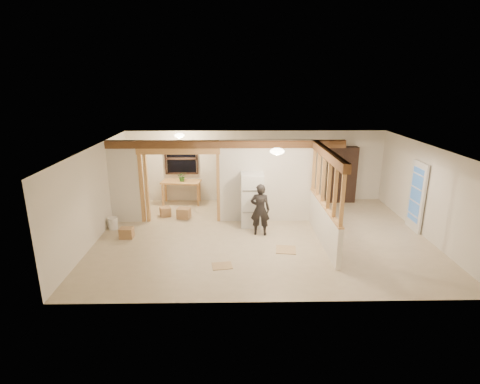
{
  "coord_description": "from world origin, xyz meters",
  "views": [
    {
      "loc": [
        -0.79,
        -9.64,
        4.19
      ],
      "look_at": [
        -0.61,
        0.4,
        1.16
      ],
      "focal_mm": 28.0,
      "sensor_mm": 36.0,
      "label": 1
    }
  ],
  "objects_px": {
    "refrigerator": "(252,200)",
    "bookshelf": "(342,175)",
    "woman": "(260,210)",
    "work_table": "(182,192)",
    "shop_vac": "(131,205)"
  },
  "relations": [
    {
      "from": "work_table",
      "to": "shop_vac",
      "type": "xyz_separation_m",
      "value": [
        -1.46,
        -1.12,
        -0.07
      ]
    },
    {
      "from": "work_table",
      "to": "bookshelf",
      "type": "distance_m",
      "value": 5.65
    },
    {
      "from": "refrigerator",
      "to": "shop_vac",
      "type": "height_order",
      "value": "refrigerator"
    },
    {
      "from": "woman",
      "to": "work_table",
      "type": "relative_size",
      "value": 1.13
    },
    {
      "from": "woman",
      "to": "work_table",
      "type": "xyz_separation_m",
      "value": [
        -2.55,
        2.78,
        -0.33
      ]
    },
    {
      "from": "woman",
      "to": "shop_vac",
      "type": "xyz_separation_m",
      "value": [
        -4.01,
        1.66,
        -0.4
      ]
    },
    {
      "from": "refrigerator",
      "to": "shop_vac",
      "type": "bearing_deg",
      "value": 166.33
    },
    {
      "from": "refrigerator",
      "to": "bookshelf",
      "type": "xyz_separation_m",
      "value": [
        3.26,
        2.19,
        0.19
      ]
    },
    {
      "from": "woman",
      "to": "work_table",
      "type": "height_order",
      "value": "woman"
    },
    {
      "from": "refrigerator",
      "to": "work_table",
      "type": "distance_m",
      "value": 3.15
    },
    {
      "from": "bookshelf",
      "to": "refrigerator",
      "type": "bearing_deg",
      "value": -146.04
    },
    {
      "from": "refrigerator",
      "to": "bookshelf",
      "type": "distance_m",
      "value": 3.93
    },
    {
      "from": "work_table",
      "to": "shop_vac",
      "type": "relative_size",
      "value": 1.91
    },
    {
      "from": "refrigerator",
      "to": "work_table",
      "type": "bearing_deg",
      "value": 139.05
    },
    {
      "from": "refrigerator",
      "to": "bookshelf",
      "type": "height_order",
      "value": "bookshelf"
    }
  ]
}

